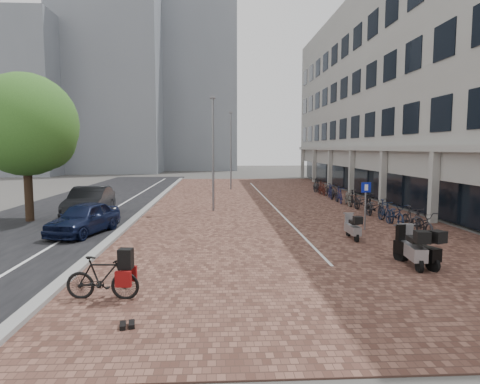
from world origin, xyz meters
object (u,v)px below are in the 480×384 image
scooter_back (413,247)px  parking_sign (366,199)px  hero_bike (102,277)px  car_dark (90,202)px  scooter_front (353,227)px  scooter_mid (417,247)px  car_navy (84,218)px

scooter_back → parking_sign: parking_sign is taller
hero_bike → parking_sign: bearing=-43.4°
car_dark → parking_sign: 13.29m
scooter_front → scooter_mid: scooter_mid is taller
scooter_front → parking_sign: 2.25m
hero_bike → scooter_front: hero_bike is taller
car_navy → parking_sign: parking_sign is taller
car_navy → scooter_back: (11.04, -5.41, -0.05)m
parking_sign → car_navy: bearing=170.8°
scooter_mid → scooter_back: scooter_back is taller
scooter_back → car_dark: bearing=148.0°
car_navy → parking_sign: 11.61m
scooter_front → parking_sign: parking_sign is taller
scooter_mid → parking_sign: size_ratio=0.85×
scooter_back → car_navy: bearing=160.7°
car_navy → car_dark: 4.42m
car_navy → hero_bike: car_navy is taller
parking_sign → scooter_front: bearing=-131.9°
hero_bike → car_dark: bearing=22.6°
scooter_front → hero_bike: bearing=-141.6°
car_dark → scooter_mid: car_dark is taller
car_dark → parking_sign: bearing=-20.0°
car_navy → scooter_front: (10.49, -1.61, -0.16)m
car_navy → scooter_mid: (11.16, -5.40, -0.05)m
car_navy → scooter_back: car_navy is taller
car_dark → parking_sign: size_ratio=2.28×
hero_bike → scooter_back: 8.61m
car_dark → hero_bike: 12.54m
scooter_front → scooter_back: scooter_back is taller
car_navy → scooter_front: 10.61m
scooter_back → parking_sign: (0.55, 5.56, 0.73)m
car_navy → scooter_back: size_ratio=2.18×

